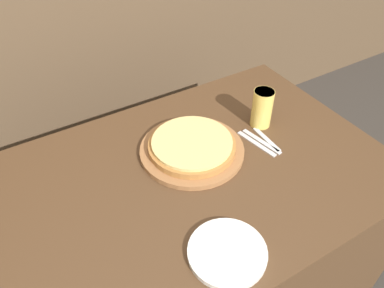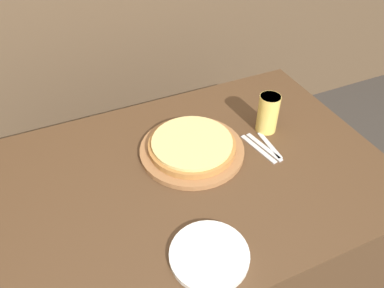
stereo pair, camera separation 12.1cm
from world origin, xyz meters
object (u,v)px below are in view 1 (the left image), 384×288
Objects in this scene: beer_glass at (262,107)px; spoon at (267,139)px; fork at (256,144)px; pizza_on_board at (192,147)px; dinner_knife at (261,142)px; dinner_plate at (227,252)px.

beer_glass is 0.13m from spoon.
beer_glass reaches higher than spoon.
pizza_on_board is at bearing 159.18° from fork.
spoon is (0.05, 0.00, 0.00)m from fork.
spoon is (-0.04, -0.09, -0.08)m from beer_glass.
fork is at bearing -134.35° from beer_glass.
dinner_plate is at bearing -139.75° from dinner_knife.
dinner_plate is (-0.46, -0.43, -0.08)m from beer_glass.
pizza_on_board is at bearing 162.60° from spoon.
pizza_on_board is 0.28m from dinner_knife.
fork is (0.37, 0.33, -0.01)m from dinner_plate.
dinner_plate is 1.46× the size of spoon.
beer_glass reaches higher than dinner_knife.
dinner_plate is 0.50m from fork.
dinner_knife is 0.03m from spoon.
beer_glass is at bearing 66.56° from spoon.
beer_glass is 0.15m from fork.
dinner_plate is 0.54m from spoon.
fork and spoon have the same top height.
pizza_on_board is 0.25m from fork.
beer_glass reaches higher than fork.
pizza_on_board reaches higher than spoon.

